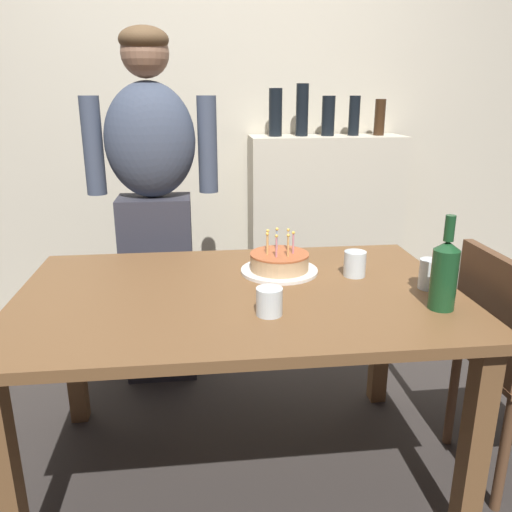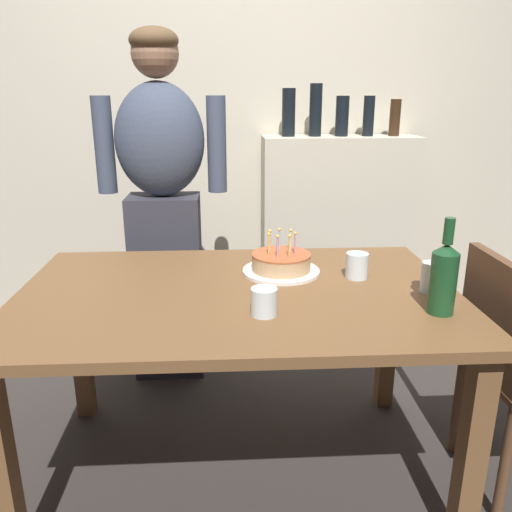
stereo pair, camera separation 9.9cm
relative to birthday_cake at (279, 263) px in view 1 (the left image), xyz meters
name	(u,v)px [view 1 (the left image)]	position (x,y,z in m)	size (l,w,h in m)	color
ground_plane	(241,469)	(-0.17, -0.17, -0.77)	(10.00, 10.00, 0.00)	#332D2B
back_wall	(216,108)	(-0.17, 1.38, 0.53)	(5.20, 0.10, 2.60)	beige
dining_table	(239,317)	(-0.17, -0.17, -0.13)	(1.50, 0.96, 0.74)	brown
birthday_cake	(279,263)	(0.00, 0.00, 0.00)	(0.29, 0.29, 0.16)	white
water_glass_near	(269,301)	(-0.09, -0.38, 0.01)	(0.08, 0.08, 0.09)	silver
water_glass_far	(355,264)	(0.27, -0.07, 0.01)	(0.08, 0.08, 0.09)	silver
water_glass_side	(429,274)	(0.48, -0.22, 0.02)	(0.07, 0.07, 0.10)	silver
wine_bottle	(444,273)	(0.45, -0.40, 0.08)	(0.08, 0.08, 0.30)	#194723
person_man_bearded	(154,207)	(-0.50, 0.61, 0.10)	(0.61, 0.27, 1.66)	#33333D
dining_chair	(510,350)	(0.79, -0.29, -0.26)	(0.42, 0.42, 0.87)	brown
shelf_cabinet	(323,230)	(0.46, 1.16, -0.19)	(0.90, 0.30, 1.44)	beige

